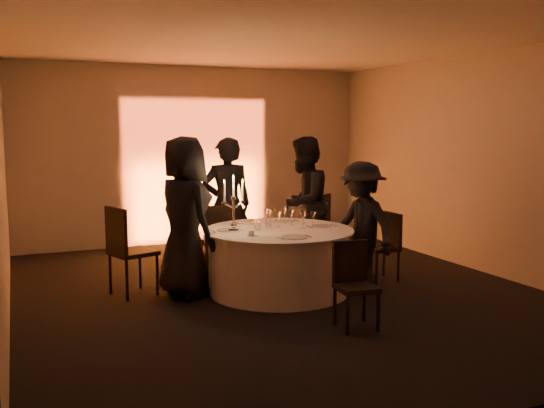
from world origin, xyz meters
name	(u,v)px	position (x,y,z in m)	size (l,w,h in m)	color
floor	(278,292)	(0.00, 0.00, 0.00)	(7.00, 7.00, 0.00)	black
ceiling	(279,38)	(0.00, 0.00, 3.00)	(7.00, 7.00, 0.00)	white
wall_back	(196,155)	(0.00, 3.50, 1.50)	(7.00, 7.00, 0.00)	#ABA79E
wall_front	(494,202)	(0.00, -3.50, 1.50)	(7.00, 7.00, 0.00)	#ABA79E
wall_left	(1,176)	(-3.00, 0.00, 1.50)	(7.00, 7.00, 0.00)	#ABA79E
wall_right	(478,162)	(3.00, 0.00, 1.50)	(7.00, 7.00, 0.00)	#ABA79E
uplighter_fixture	(202,242)	(0.00, 3.20, 0.05)	(0.25, 0.12, 0.10)	black
banquet_table	(279,261)	(0.00, 0.00, 0.38)	(1.80, 1.80, 0.77)	black
chair_left	(126,246)	(-1.72, 0.53, 0.60)	(0.59, 0.59, 1.06)	black
chair_back_left	(219,234)	(-0.34, 1.24, 0.53)	(0.50, 0.50, 0.94)	black
chair_back_right	(317,224)	(1.19, 1.31, 0.56)	(0.62, 0.62, 1.00)	black
chair_right	(385,242)	(1.52, 0.00, 0.49)	(0.39, 0.38, 0.88)	black
chair_front	(354,279)	(0.18, -1.45, 0.48)	(0.41, 0.42, 0.85)	black
guest_left	(185,217)	(-1.07, 0.29, 0.94)	(0.92, 0.60, 1.88)	black
guest_back_left	(227,205)	(-0.21, 1.28, 0.92)	(0.67, 0.44, 1.85)	black
guest_back_right	(304,203)	(0.83, 1.00, 0.93)	(0.90, 0.70, 1.85)	black
guest_right	(361,225)	(1.02, -0.22, 0.78)	(1.01, 0.58, 1.57)	black
plate_left	(227,230)	(-0.60, 0.14, 0.78)	(0.36, 0.25, 0.01)	white
plate_back_left	(250,222)	(-0.15, 0.57, 0.79)	(0.35, 0.26, 0.08)	white
plate_back_right	(284,221)	(0.30, 0.49, 0.78)	(0.35, 0.28, 0.01)	white
plate_right	(322,226)	(0.56, -0.04, 0.78)	(0.36, 0.24, 0.01)	white
plate_front	(294,237)	(-0.07, -0.58, 0.78)	(0.36, 0.29, 0.01)	white
coffee_cup	(251,233)	(-0.46, -0.29, 0.80)	(0.11, 0.11, 0.07)	white
candelabra	(234,212)	(-0.55, 0.05, 1.00)	(0.28, 0.13, 0.67)	silver
wine_glass_a	(313,216)	(0.43, -0.05, 0.91)	(0.07, 0.07, 0.19)	white
wine_glass_b	(279,216)	(0.05, 0.11, 0.91)	(0.07, 0.07, 0.19)	white
wine_glass_c	(284,213)	(0.24, 0.37, 0.91)	(0.07, 0.07, 0.19)	white
wine_glass_d	(303,217)	(0.28, -0.09, 0.91)	(0.07, 0.07, 0.19)	white
wine_glass_e	(266,213)	(0.02, 0.42, 0.91)	(0.07, 0.07, 0.19)	white
wine_glass_f	(291,214)	(0.27, 0.21, 0.91)	(0.07, 0.07, 0.19)	white
wine_glass_g	(269,214)	(0.02, 0.32, 0.91)	(0.07, 0.07, 0.19)	white
wine_glass_h	(255,224)	(-0.42, -0.29, 0.91)	(0.07, 0.07, 0.19)	white
wine_glass_i	(304,213)	(0.45, 0.23, 0.91)	(0.07, 0.07, 0.19)	white
tumbler_a	(258,227)	(-0.26, 0.02, 0.82)	(0.07, 0.07, 0.09)	white
tumbler_b	(269,224)	(-0.07, 0.15, 0.82)	(0.07, 0.07, 0.09)	white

